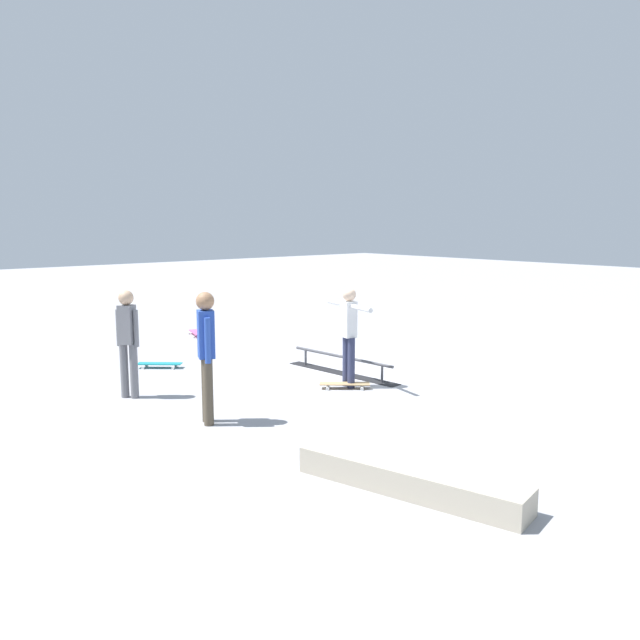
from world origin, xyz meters
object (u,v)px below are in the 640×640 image
at_px(loose_skateboard_pink, 196,333).
at_px(skateboard_main, 345,384).
at_px(grind_rail, 342,366).
at_px(bystander_grey_shirt, 128,337).
at_px(skate_ledge, 409,479).
at_px(bystander_blue_shirt, 206,350).
at_px(skater_main, 349,330).
at_px(loose_skateboard_teal, 160,364).

bearing_deg(loose_skateboard_pink, skateboard_main, 11.82).
height_order(grind_rail, bystander_grey_shirt, bystander_grey_shirt).
xyz_separation_m(skateboard_main, bystander_grey_shirt, (1.73, 2.82, 0.85)).
bearing_deg(skate_ledge, loose_skateboard_pink, -17.87).
relative_size(skateboard_main, bystander_blue_shirt, 0.42).
height_order(grind_rail, loose_skateboard_pink, grind_rail).
relative_size(skater_main, bystander_grey_shirt, 0.99).
bearing_deg(grind_rail, loose_skateboard_teal, 37.93).
bearing_deg(skateboard_main, skate_ledge, -82.16).
bearing_deg(bystander_grey_shirt, grind_rail, -139.56).
distance_m(skater_main, bystander_grey_shirt, 3.40).
bearing_deg(skater_main, skate_ledge, 158.44).
xyz_separation_m(grind_rail, skater_main, (-0.75, 0.54, 0.80)).
bearing_deg(skater_main, grind_rail, -22.30).
distance_m(grind_rail, skate_ledge, 5.09).
relative_size(bystander_grey_shirt, bystander_blue_shirt, 0.94).
bearing_deg(loose_skateboard_teal, grind_rail, 173.97).
distance_m(bystander_grey_shirt, loose_skateboard_teal, 2.18).
bearing_deg(bystander_blue_shirt, grind_rail, -50.41).
height_order(grind_rail, skater_main, skater_main).
xyz_separation_m(bystander_grey_shirt, loose_skateboard_pink, (4.06, -3.51, -0.85)).
height_order(bystander_blue_shirt, loose_skateboard_pink, bystander_blue_shirt).
relative_size(grind_rail, bystander_grey_shirt, 1.51).
distance_m(skateboard_main, loose_skateboard_pink, 5.83).
bearing_deg(bystander_grey_shirt, skater_main, -154.34).
height_order(skate_ledge, bystander_blue_shirt, bystander_blue_shirt).
bearing_deg(bystander_grey_shirt, loose_skateboard_teal, -74.00).
xyz_separation_m(skater_main, bystander_blue_shirt, (-0.18, 2.72, 0.05)).
bearing_deg(grind_rail, bystander_blue_shirt, 102.31).
xyz_separation_m(grind_rail, skate_ledge, (-4.16, 2.93, -0.00)).
bearing_deg(bystander_blue_shirt, skateboard_main, -63.20).
relative_size(skate_ledge, loose_skateboard_pink, 2.92).
xyz_separation_m(skate_ledge, bystander_blue_shirt, (3.23, 0.32, 0.85)).
relative_size(skateboard_main, bystander_grey_shirt, 0.45).
height_order(bystander_grey_shirt, bystander_blue_shirt, bystander_blue_shirt).
bearing_deg(bystander_grey_shirt, loose_skateboard_pink, -75.17).
distance_m(skate_ledge, bystander_blue_shirt, 3.36).
distance_m(bystander_grey_shirt, bystander_blue_shirt, 1.89).
relative_size(bystander_blue_shirt, loose_skateboard_teal, 2.41).
relative_size(bystander_grey_shirt, loose_skateboard_teal, 2.25).
bearing_deg(bystander_blue_shirt, loose_skateboard_pink, -5.25).
distance_m(bystander_grey_shirt, loose_skateboard_pink, 5.43).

